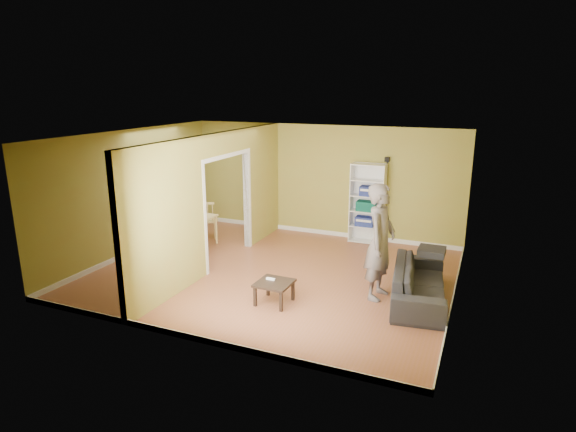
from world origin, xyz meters
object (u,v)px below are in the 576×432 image
object	(u,v)px
coffee_table	(274,285)
chair_left	(162,221)
person	(381,232)
chair_near	(175,234)
sofa	(420,277)
dining_table	(189,219)
bookshelf	(368,203)
chair_far	(209,219)

from	to	relation	value
coffee_table	chair_left	xyz separation A→B (m)	(-3.71, 1.99, 0.16)
person	chair_near	world-z (taller)	person
sofa	chair_left	distance (m)	5.95
chair_left	dining_table	bearing A→B (deg)	74.13
sofa	dining_table	size ratio (longest dim) A/B	1.93
bookshelf	chair_left	xyz separation A→B (m)	(-4.31, -1.79, -0.43)
bookshelf	chair_left	distance (m)	4.69
sofa	person	xyz separation A→B (m)	(-0.65, -0.14, 0.74)
sofa	coffee_table	xyz separation A→B (m)	(-2.16, -1.05, -0.09)
bookshelf	person	bearing A→B (deg)	-72.44
bookshelf	chair_near	bearing A→B (deg)	-144.98
sofa	chair_far	world-z (taller)	chair_far
person	coffee_table	world-z (taller)	person
dining_table	bookshelf	bearing A→B (deg)	26.37
person	coffee_table	xyz separation A→B (m)	(-1.50, -0.91, -0.83)
chair_left	chair_far	bearing A→B (deg)	111.24
bookshelf	chair_left	size ratio (longest dim) A/B	1.92
chair_far	chair_left	bearing A→B (deg)	16.79
coffee_table	chair_left	world-z (taller)	chair_left
bookshelf	chair_left	world-z (taller)	bookshelf
chair_left	chair_far	distance (m)	1.07
chair_far	bookshelf	bearing A→B (deg)	176.59
coffee_table	dining_table	world-z (taller)	dining_table
person	coffee_table	bearing A→B (deg)	127.02
sofa	chair_far	distance (m)	5.28
person	chair_near	size ratio (longest dim) A/B	2.48
coffee_table	dining_table	distance (m)	3.62
sofa	person	world-z (taller)	person
bookshelf	chair_near	xyz separation A→B (m)	(-3.48, -2.44, -0.44)
dining_table	chair_far	distance (m)	0.68
person	chair_near	xyz separation A→B (m)	(-4.39, 0.44, -0.68)
chair_left	chair_far	xyz separation A→B (m)	(0.84, 0.66, -0.03)
coffee_table	dining_table	bearing A→B (deg)	146.17
chair_left	chair_near	size ratio (longest dim) A/B	1.02
person	bookshelf	world-z (taller)	person
bookshelf	dining_table	distance (m)	4.02
coffee_table	bookshelf	bearing A→B (deg)	81.10
sofa	chair_far	bearing A→B (deg)	64.81
person	bookshelf	distance (m)	3.03
sofa	chair_near	world-z (taller)	chair_near
coffee_table	chair_far	world-z (taller)	chair_far
sofa	chair_far	size ratio (longest dim) A/B	2.36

